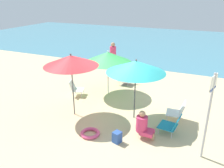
{
  "coord_description": "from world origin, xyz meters",
  "views": [
    {
      "loc": [
        2.72,
        -6.61,
        3.9
      ],
      "look_at": [
        -0.56,
        0.78,
        0.7
      ],
      "focal_mm": 36.62,
      "sensor_mm": 36.0,
      "label": 1
    }
  ],
  "objects": [
    {
      "name": "swim_ring",
      "position": [
        -0.21,
        -1.61,
        0.05
      ],
      "size": [
        0.58,
        0.58,
        0.1
      ],
      "primitive_type": "torus",
      "color": "#E54C7F",
      "rests_on": "ground_plane"
    },
    {
      "name": "beach_chair_b",
      "position": [
        -0.7,
        2.69,
        0.32
      ],
      "size": [
        0.55,
        0.59,
        0.63
      ],
      "rotation": [
        0.0,
        0.0,
        -1.58
      ],
      "color": "navy",
      "rests_on": "ground_plane"
    },
    {
      "name": "ground_plane",
      "position": [
        0.0,
        0.0,
        0.0
      ],
      "size": [
        40.0,
        40.0,
        0.0
      ],
      "primitive_type": "plane",
      "color": "#D3BC8C"
    },
    {
      "name": "sea_water",
      "position": [
        0.0,
        13.32,
        0.0
      ],
      "size": [
        40.0,
        16.0,
        0.01
      ],
      "primitive_type": "cube",
      "color": "teal",
      "rests_on": "ground_plane"
    },
    {
      "name": "beach_chair_c",
      "position": [
        -2.14,
        0.64,
        0.33
      ],
      "size": [
        0.65,
        0.61,
        0.64
      ],
      "rotation": [
        0.0,
        0.0,
        0.3
      ],
      "color": "white",
      "rests_on": "ground_plane"
    },
    {
      "name": "person_b",
      "position": [
        -1.89,
        3.88,
        0.82
      ],
      "size": [
        0.33,
        0.33,
        1.62
      ],
      "rotation": [
        0.0,
        0.0,
        0.98
      ],
      "color": "#DB3866",
      "rests_on": "ground_plane"
    },
    {
      "name": "umbrella_green",
      "position": [
        -1.01,
        1.4,
        1.55
      ],
      "size": [
        1.92,
        1.92,
        1.82
      ],
      "color": "silver",
      "rests_on": "ground_plane"
    },
    {
      "name": "beach_bag",
      "position": [
        0.66,
        -1.62,
        0.16
      ],
      "size": [
        0.26,
        0.27,
        0.33
      ],
      "primitive_type": "cube",
      "rotation": [
        0.0,
        0.0,
        5.99
      ],
      "color": "#2D519E",
      "rests_on": "ground_plane"
    },
    {
      "name": "person_a",
      "position": [
        1.26,
        -1.12,
        0.42
      ],
      "size": [
        0.56,
        0.34,
        0.86
      ],
      "rotation": [
        0.0,
        0.0,
        6.25
      ],
      "color": "#DB3866",
      "rests_on": "ground_plane"
    },
    {
      "name": "beach_chair_d",
      "position": [
        1.97,
        -0.6,
        0.32
      ],
      "size": [
        0.64,
        0.59,
        0.63
      ],
      "rotation": [
        0.0,
        0.0,
        3.02
      ],
      "color": "teal",
      "rests_on": "ground_plane"
    },
    {
      "name": "umbrella_red",
      "position": [
        -1.32,
        -0.73,
        1.92
      ],
      "size": [
        1.77,
        1.77,
        2.16
      ],
      "color": "#4C4C51",
      "rests_on": "ground_plane"
    },
    {
      "name": "warning_sign",
      "position": [
        2.87,
        -1.31,
        1.43
      ],
      "size": [
        0.13,
        0.4,
        2.28
      ],
      "rotation": [
        0.0,
        0.0,
        -0.27
      ],
      "color": "#ADADB2",
      "rests_on": "ground_plane"
    },
    {
      "name": "umbrella_teal",
      "position": [
        0.65,
        -0.11,
        1.8
      ],
      "size": [
        1.88,
        1.88,
        2.04
      ],
      "color": "#4C4C51",
      "rests_on": "ground_plane"
    },
    {
      "name": "beach_chair_a",
      "position": [
        2.01,
        0.26,
        0.37
      ],
      "size": [
        0.62,
        0.57,
        0.7
      ],
      "rotation": [
        0.0,
        0.0,
        -3.04
      ],
      "color": "white",
      "rests_on": "ground_plane"
    }
  ]
}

